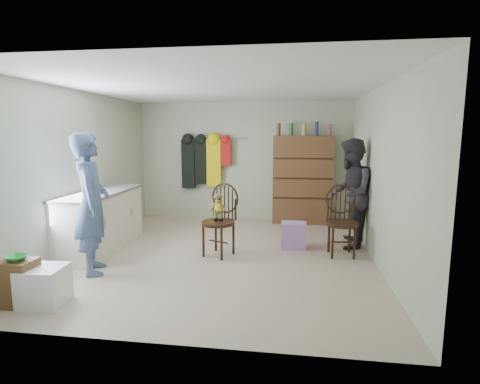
# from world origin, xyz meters

# --- Properties ---
(ground_plane) EXTENTS (5.00, 5.00, 0.00)m
(ground_plane) POSITION_xyz_m (0.00, 0.00, 0.00)
(ground_plane) COLOR #C3B49D
(ground_plane) RESTS_ON ground
(room_walls) EXTENTS (5.00, 5.00, 5.00)m
(room_walls) POSITION_xyz_m (0.00, 0.53, 1.58)
(room_walls) COLOR beige
(room_walls) RESTS_ON ground
(counter) EXTENTS (0.64, 1.86, 0.94)m
(counter) POSITION_xyz_m (-1.95, 0.00, 0.47)
(counter) COLOR silver
(counter) RESTS_ON ground
(stool) EXTENTS (0.35, 0.30, 0.50)m
(stool) POSITION_xyz_m (-1.85, -1.97, 0.25)
(stool) COLOR brown
(stool) RESTS_ON ground
(bowl) EXTENTS (0.22, 0.22, 0.05)m
(bowl) POSITION_xyz_m (-1.85, -1.97, 0.53)
(bowl) COLOR green
(bowl) RESTS_ON stool
(plastic_tub) EXTENTS (0.47, 0.45, 0.42)m
(plastic_tub) POSITION_xyz_m (-1.60, -1.92, 0.21)
(plastic_tub) COLOR white
(plastic_tub) RESTS_ON ground
(chair_front) EXTENTS (0.63, 0.63, 1.10)m
(chair_front) POSITION_xyz_m (-0.03, 0.01, 0.62)
(chair_front) COLOR #341D12
(chair_front) RESTS_ON ground
(chair_far) EXTENTS (0.51, 0.51, 1.07)m
(chair_far) POSITION_xyz_m (1.80, 0.28, 0.58)
(chair_far) COLOR #341D12
(chair_far) RESTS_ON ground
(striped_bag) EXTENTS (0.40, 0.31, 0.42)m
(striped_bag) POSITION_xyz_m (1.08, 0.51, 0.21)
(striped_bag) COLOR pink
(striped_bag) RESTS_ON ground
(person_left) EXTENTS (0.69, 0.80, 1.86)m
(person_left) POSITION_xyz_m (-1.56, -0.93, 0.93)
(person_left) COLOR #495D86
(person_left) RESTS_ON ground
(person_right) EXTENTS (0.81, 0.96, 1.77)m
(person_right) POSITION_xyz_m (1.97, 0.72, 0.88)
(person_right) COLOR #2D2B33
(person_right) RESTS_ON ground
(dresser) EXTENTS (1.20, 0.39, 2.07)m
(dresser) POSITION_xyz_m (1.25, 2.30, 0.91)
(dresser) COLOR brown
(dresser) RESTS_ON ground
(coat_rack) EXTENTS (1.42, 0.12, 1.09)m
(coat_rack) POSITION_xyz_m (-0.83, 2.38, 1.25)
(coat_rack) COLOR #99999E
(coat_rack) RESTS_ON ground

